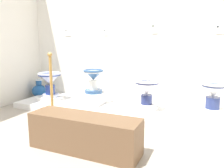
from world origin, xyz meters
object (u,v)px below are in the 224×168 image
plinth_block_slender_white (94,98)px  antique_toilet_squat_floral (147,89)px  stanchion_post_near_left (52,104)px  info_placard_second (106,32)px  info_placard_third (155,29)px  antique_toilet_leftmost (213,94)px  decorative_vase_spare (39,90)px  info_placard_fourth (220,29)px  antique_toilet_rightmost (50,80)px  plinth_block_squat_floral (146,109)px  plinth_block_rightmost (51,98)px  museum_bench (84,133)px  antique_toilet_slender_white (93,78)px  plinth_block_leftmost (212,116)px  info_placard_first (68,32)px

plinth_block_slender_white → antique_toilet_squat_floral: size_ratio=0.88×
plinth_block_slender_white → stanchion_post_near_left: size_ratio=0.38×
info_placard_second → info_placard_third: size_ratio=0.74×
antique_toilet_leftmost → decorative_vase_spare: size_ratio=1.01×
info_placard_second → info_placard_fourth: info_placard_fourth is taller
decorative_vase_spare → antique_toilet_rightmost: bearing=-29.2°
plinth_block_squat_floral → info_placard_third: info_placard_third is taller
info_placard_second → plinth_block_rightmost: bearing=-145.8°
info_placard_second → decorative_vase_spare: size_ratio=0.28×
antique_toilet_rightmost → antique_toilet_leftmost: bearing=-0.0°
antique_toilet_rightmost → stanchion_post_near_left: bearing=-49.7°
info_placard_second → museum_bench: 2.37m
antique_toilet_leftmost → museum_bench: size_ratio=0.34×
stanchion_post_near_left → info_placard_second: bearing=83.7°
antique_toilet_slender_white → info_placard_second: (-0.01, 0.55, 0.80)m
antique_toilet_leftmost → decorative_vase_spare: bearing=174.8°
plinth_block_leftmost → info_placard_second: 2.36m
plinth_block_slender_white → stanchion_post_near_left: (-0.18, -0.91, 0.12)m
antique_toilet_squat_floral → antique_toilet_leftmost: antique_toilet_leftmost is taller
plinth_block_squat_floral → decorative_vase_spare: bearing=173.9°
antique_toilet_leftmost → info_placard_first: bearing=167.7°
decorative_vase_spare → stanchion_post_near_left: (1.28, -1.17, 0.14)m
antique_toilet_squat_floral → plinth_block_rightmost: bearing=-178.5°
plinth_block_squat_floral → info_placard_third: 1.40m
antique_toilet_leftmost → info_placard_third: bearing=148.5°
antique_toilet_squat_floral → plinth_block_leftmost: bearing=-2.9°
antique_toilet_rightmost → info_placard_first: 1.09m
info_placard_fourth → stanchion_post_near_left: bearing=-145.3°
antique_toilet_rightmost → museum_bench: antique_toilet_rightmost is taller
plinth_block_slender_white → antique_toilet_slender_white: size_ratio=0.96×
plinth_block_rightmost → antique_toilet_slender_white: antique_toilet_slender_white is taller
antique_toilet_squat_floral → plinth_block_leftmost: size_ratio=1.21×
antique_toilet_rightmost → info_placard_first: bearing=87.3°
plinth_block_leftmost → antique_toilet_leftmost: (-0.00, 0.00, 0.32)m
antique_toilet_slender_white → stanchion_post_near_left: bearing=-100.9°
antique_toilet_rightmost → plinth_block_slender_white: 0.95m
antique_toilet_leftmost → info_placard_first: size_ratio=3.02×
info_placard_fourth → stanchion_post_near_left: (-2.12, -1.47, -1.06)m
antique_toilet_squat_floral → plinth_block_leftmost: 1.00m
plinth_block_rightmost → antique_toilet_leftmost: 2.84m
antique_toilet_rightmost → info_placard_second: size_ratio=4.00×
plinth_block_leftmost → decorative_vase_spare: (-3.37, 0.31, 0.02)m
plinth_block_rightmost → antique_toilet_leftmost: (2.82, -0.00, 0.34)m
plinth_block_rightmost → antique_toilet_squat_floral: bearing=1.5°
plinth_block_rightmost → stanchion_post_near_left: size_ratio=0.36×
info_placard_first → decorative_vase_spare: bearing=-152.4°
antique_toilet_rightmost → antique_toilet_slender_white: antique_toilet_slender_white is taller
antique_toilet_squat_floral → info_placard_fourth: size_ratio=3.37×
antique_toilet_squat_floral → stanchion_post_near_left: 1.46m
plinth_block_rightmost → info_placard_fourth: (2.85, 0.61, 1.25)m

